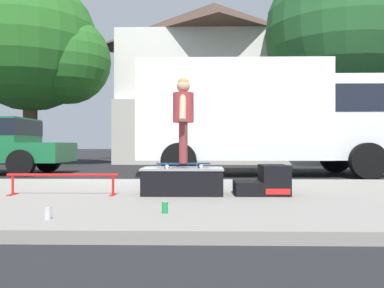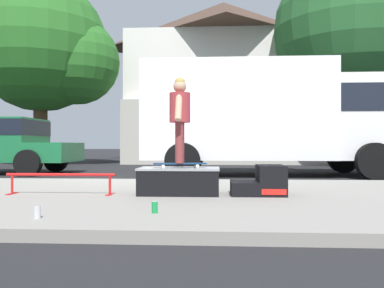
# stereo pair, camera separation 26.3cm
# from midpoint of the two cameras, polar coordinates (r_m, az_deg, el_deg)

# --- Properties ---
(ground_plane) EXTENTS (140.00, 140.00, 0.00)m
(ground_plane) POSITION_cam_midpoint_polar(r_m,az_deg,el_deg) (9.16, -11.93, -5.42)
(ground_plane) COLOR black
(sidewalk_slab) EXTENTS (50.00, 5.00, 0.12)m
(sidewalk_slab) POSITION_cam_midpoint_polar(r_m,az_deg,el_deg) (6.33, -19.19, -7.26)
(sidewalk_slab) COLOR gray
(sidewalk_slab) RESTS_ON ground
(skate_box) EXTENTS (1.18, 0.67, 0.39)m
(skate_box) POSITION_cam_midpoint_polar(r_m,az_deg,el_deg) (5.81, -0.57, -5.24)
(skate_box) COLOR black
(skate_box) RESTS_ON sidewalk_slab
(kicker_ramp) EXTENTS (0.77, 0.62, 0.43)m
(kicker_ramp) POSITION_cam_midpoint_polar(r_m,az_deg,el_deg) (5.86, 11.47, -5.49)
(kicker_ramp) COLOR black
(kicker_ramp) RESTS_ON sidewalk_slab
(grind_rail) EXTENTS (1.63, 0.28, 0.31)m
(grind_rail) POSITION_cam_midpoint_polar(r_m,az_deg,el_deg) (6.05, -17.35, -4.76)
(grind_rail) COLOR red
(grind_rail) RESTS_ON sidewalk_slab
(skateboard) EXTENTS (0.80, 0.34, 0.07)m
(skateboard) POSITION_cam_midpoint_polar(r_m,az_deg,el_deg) (5.80, -0.48, -2.90)
(skateboard) COLOR navy
(skateboard) RESTS_ON skate_box
(skater_kid) EXTENTS (0.31, 0.65, 1.26)m
(skater_kid) POSITION_cam_midpoint_polar(r_m,az_deg,el_deg) (5.81, -0.48, 4.56)
(skater_kid) COLOR brown
(skater_kid) RESTS_ON skateboard
(soda_can) EXTENTS (0.07, 0.07, 0.13)m
(soda_can) POSITION_cam_midpoint_polar(r_m,az_deg,el_deg) (4.18, -19.84, -9.26)
(soda_can) COLOR silver
(soda_can) RESTS_ON sidewalk_slab
(soda_can_b) EXTENTS (0.07, 0.07, 0.13)m
(soda_can_b) POSITION_cam_midpoint_polar(r_m,az_deg,el_deg) (4.24, -3.65, -9.13)
(soda_can_b) COLOR #198C3F
(soda_can_b) RESTS_ON sidewalk_slab
(box_truck) EXTENTS (6.91, 2.63, 3.05)m
(box_truck) POSITION_cam_midpoint_polar(r_m,az_deg,el_deg) (11.16, 12.10, 4.27)
(box_truck) COLOR white
(box_truck) RESTS_ON ground
(street_tree_main) EXTENTS (6.48, 5.89, 8.36)m
(street_tree_main) POSITION_cam_midpoint_polar(r_m,az_deg,el_deg) (17.44, 23.39, 14.49)
(street_tree_main) COLOR brown
(street_tree_main) RESTS_ON ground
(street_tree_neighbour) EXTENTS (6.04, 5.49, 7.73)m
(street_tree_neighbour) POSITION_cam_midpoint_polar(r_m,az_deg,el_deg) (17.77, -19.75, 12.82)
(street_tree_neighbour) COLOR brown
(street_tree_neighbour) RESTS_ON ground
(house_behind) EXTENTS (9.54, 8.23, 8.40)m
(house_behind) POSITION_cam_midpoint_polar(r_m,az_deg,el_deg) (21.02, 4.95, 9.17)
(house_behind) COLOR silver
(house_behind) RESTS_ON ground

